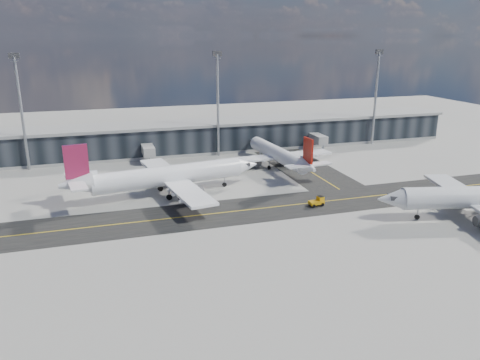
{
  "coord_description": "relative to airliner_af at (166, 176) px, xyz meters",
  "views": [
    {
      "loc": [
        -32.27,
        -77.83,
        32.74
      ],
      "look_at": [
        -5.87,
        8.03,
        5.0
      ],
      "focal_mm": 35.0,
      "sensor_mm": 36.0,
      "label": 1
    }
  ],
  "objects": [
    {
      "name": "ground",
      "position": [
        19.41,
        -17.64,
        -4.24
      ],
      "size": [
        300.0,
        300.0,
        0.0
      ],
      "primitive_type": "plane",
      "color": "gray",
      "rests_on": "ground"
    },
    {
      "name": "taxiway_lanes",
      "position": [
        23.33,
        -6.9,
        -4.23
      ],
      "size": [
        180.0,
        63.0,
        0.03
      ],
      "color": "black",
      "rests_on": "ground"
    },
    {
      "name": "terminal_concourse",
      "position": [
        19.46,
        37.3,
        -0.15
      ],
      "size": [
        152.0,
        19.8,
        8.8
      ],
      "color": "black",
      "rests_on": "ground"
    },
    {
      "name": "floodlight_masts",
      "position": [
        19.41,
        30.36,
        11.36
      ],
      "size": [
        102.5,
        0.7,
        28.9
      ],
      "color": "gray",
      "rests_on": "ground"
    },
    {
      "name": "airliner_af",
      "position": [
        0.0,
        0.0,
        0.0
      ],
      "size": [
        43.32,
        37.09,
        12.84
      ],
      "rotation": [
        0.0,
        0.0,
        -1.42
      ],
      "color": "white",
      "rests_on": "ground"
    },
    {
      "name": "airliner_redtail",
      "position": [
        30.85,
        13.08,
        -0.65
      ],
      "size": [
        31.32,
        36.71,
        10.87
      ],
      "rotation": [
        0.0,
        0.0,
        0.08
      ],
      "color": "white",
      "rests_on": "ground"
    },
    {
      "name": "baggage_tug",
      "position": [
        28.07,
        -15.5,
        -3.28
      ],
      "size": [
        3.2,
        1.88,
        1.91
      ],
      "rotation": [
        0.0,
        0.0,
        -1.46
      ],
      "color": "orange",
      "rests_on": "ground"
    },
    {
      "name": "service_van",
      "position": [
        41.89,
        23.38,
        -3.59
      ],
      "size": [
        3.61,
        5.12,
        1.3
      ],
      "primitive_type": "imported",
      "rotation": [
        0.0,
        0.0,
        0.35
      ],
      "color": "white",
      "rests_on": "ground"
    }
  ]
}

